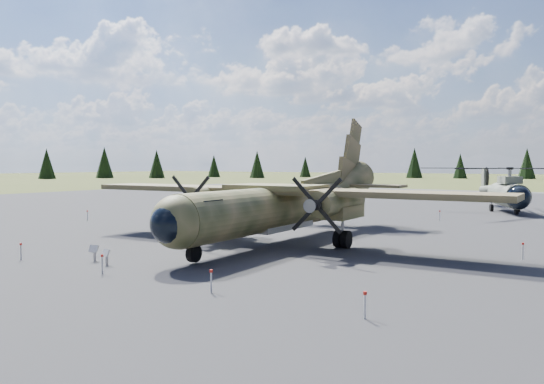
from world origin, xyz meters
The scene contains 8 objects.
ground centered at (0.00, 0.00, 0.00)m, with size 500.00×500.00×0.00m, color #4C5224.
apron centered at (0.00, 10.00, 0.00)m, with size 120.00×120.00×0.04m, color #58585D.
transport_plane centered at (3.40, -1.11, 2.51)m, with size 26.42×24.02×8.72m.
helicopter_near centered at (11.43, 27.03, 3.13)m, with size 22.93×22.93×4.41m.
info_placard_left centered at (-0.77, -11.74, 0.53)m, with size 0.53×0.29×0.80m.
info_placard_right centered at (0.55, -12.11, 0.50)m, with size 0.51×0.27×0.76m.
barrier_fence centered at (-0.46, -0.08, 0.51)m, with size 33.12×29.62×0.85m.
treeline centered at (-0.44, -1.58, 4.84)m, with size 317.20×322.42×10.92m.
Camera 1 is at (20.29, -28.25, 4.68)m, focal length 35.00 mm.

